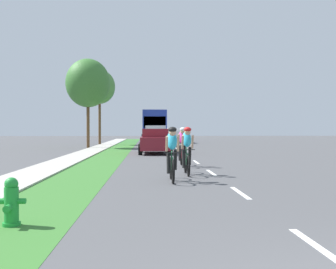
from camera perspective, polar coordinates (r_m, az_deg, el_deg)
ground_plane at (r=22.64m, az=2.68°, el=-3.01°), size 120.00×120.00×0.00m
grass_verge at (r=22.64m, az=-8.31°, el=-3.01°), size 1.89×70.00×0.01m
sidewalk_concrete at (r=22.86m, az=-12.57°, el=-2.98°), size 1.52×70.00×0.10m
lane_markings_center at (r=26.62m, az=1.85°, el=-2.43°), size 0.12×53.49×0.01m
fire_hydrant_green at (r=6.73m, az=-21.69°, el=-9.09°), size 0.44×0.38×0.76m
cyclist_lead at (r=11.36m, az=0.58°, el=-2.76°), size 0.42×1.72×1.58m
cyclist_trailing at (r=13.02m, az=2.75°, el=-2.30°), size 0.42×1.72×1.58m
cyclist_distant at (r=15.92m, az=2.08°, el=-1.72°), size 0.42×1.72×1.58m
sedan_maroon at (r=24.27m, az=-1.88°, el=-0.93°), size 1.98×4.30×1.52m
suv_silver at (r=33.93m, az=-1.84°, el=-0.12°), size 2.15×4.70×1.79m
bus_blue at (r=46.11m, az=-2.04°, el=1.42°), size 2.78×11.60×3.48m
pickup_white at (r=63.02m, az=0.75°, el=0.22°), size 2.22×5.10×1.64m
street_tree_near at (r=31.95m, az=-11.48°, el=7.26°), size 3.47×3.47×7.02m
street_tree_far at (r=38.13m, az=-9.85°, el=6.76°), size 2.93×2.93×7.10m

